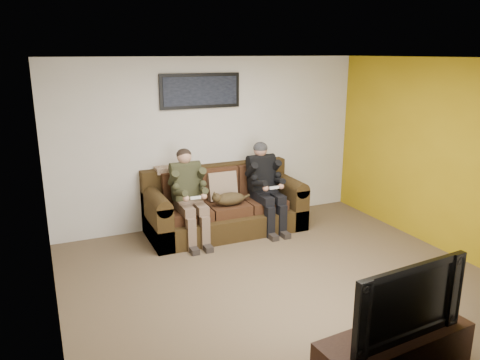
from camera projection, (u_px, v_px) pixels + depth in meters
name	position (u px, v px, depth m)	size (l,w,h in m)	color
floor	(280.00, 280.00, 5.66)	(5.00, 5.00, 0.00)	brown
ceiling	(285.00, 58.00, 4.97)	(5.00, 5.00, 0.00)	silver
wall_back	(213.00, 142.00, 7.30)	(5.00, 5.00, 0.00)	beige
wall_front	(434.00, 250.00, 3.33)	(5.00, 5.00, 0.00)	beige
wall_left	(46.00, 204.00, 4.35)	(4.50, 4.50, 0.00)	beige
wall_right	(445.00, 157.00, 6.29)	(4.50, 4.50, 0.00)	beige
accent_wall_right	(445.00, 157.00, 6.29)	(4.50, 4.50, 0.00)	#A88810
sofa	(223.00, 207.00, 7.19)	(2.36, 1.02, 0.96)	#32230F
throw_pillow	(222.00, 186.00, 7.14)	(0.45, 0.13, 0.43)	#90775E
throw_blanket	(171.00, 169.00, 7.01)	(0.48, 0.24, 0.09)	tan
person_left	(189.00, 190.00, 6.67)	(0.51, 0.87, 1.33)	brown
person_right	(265.00, 181.00, 7.14)	(0.51, 0.86, 1.34)	black
cat	(229.00, 199.00, 6.89)	(0.66, 0.26, 0.24)	#4C3A1E
framed_poster	(200.00, 91.00, 6.98)	(1.25, 0.05, 0.52)	black
tv_stand	(394.00, 356.00, 3.89)	(1.39, 0.45, 0.44)	black
television	(400.00, 297.00, 3.74)	(1.13, 0.15, 0.65)	black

